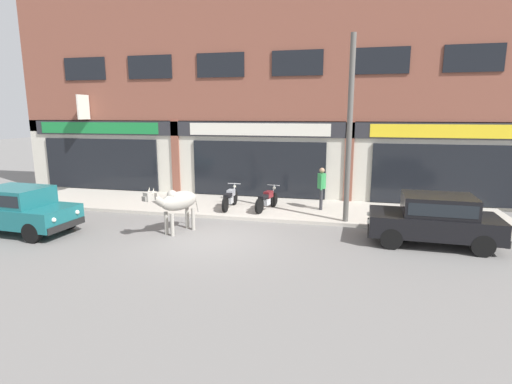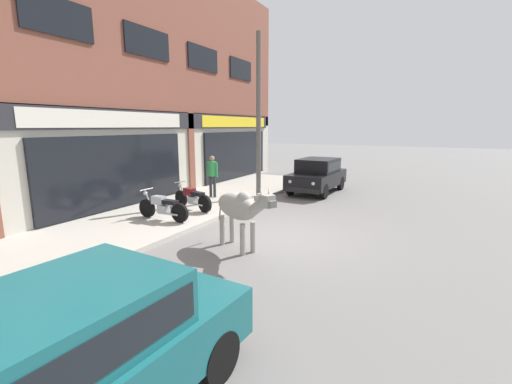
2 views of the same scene
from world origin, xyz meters
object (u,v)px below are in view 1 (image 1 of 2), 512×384
car_1 (435,217)px  motorcycle_1 (267,200)px  pedestrian (322,184)px  motorcycle_0 (230,198)px  car_0 (19,208)px  utility_pole (349,131)px  cow (177,202)px

car_1 → motorcycle_1: car_1 is taller
motorcycle_1 → pedestrian: size_ratio=1.11×
motorcycle_1 → motorcycle_0: bearing=-178.4°
car_0 → pedestrian: bearing=27.8°
pedestrian → utility_pole: bearing=-58.5°
car_0 → motorcycle_1: car_0 is taller
motorcycle_0 → car_1: bearing=-20.1°
cow → pedestrian: (4.24, 3.69, 0.10)m
car_0 → motorcycle_0: car_0 is taller
motorcycle_0 → pedestrian: 3.54m
pedestrian → utility_pole: (0.93, -1.52, 2.06)m
motorcycle_0 → motorcycle_1: 1.44m
car_0 → car_1: same height
motorcycle_0 → utility_pole: size_ratio=0.30×
pedestrian → car_0: bearing=-152.2°
car_0 → pedestrian: pedestrian is taller
cow → utility_pole: utility_pole is taller
car_0 → motorcycle_0: (5.68, 4.19, -0.31)m
motorcycle_0 → motorcycle_1: (1.44, 0.04, 0.00)m
car_1 → utility_pole: size_ratio=0.60×
cow → utility_pole: bearing=22.7°
pedestrian → utility_pole: 2.72m
cow → utility_pole: (5.18, 2.16, 2.16)m
car_0 → utility_pole: 10.82m
cow → motorcycle_1: cow is taller
car_0 → pedestrian: size_ratio=2.31×
motorcycle_0 → pedestrian: bearing=10.1°
car_1 → motorcycle_0: size_ratio=2.02×
car_0 → car_1: size_ratio=1.01×
utility_pole → motorcycle_1: bearing=162.0°
car_0 → utility_pole: size_ratio=0.61×
motorcycle_1 → utility_pole: size_ratio=0.29×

